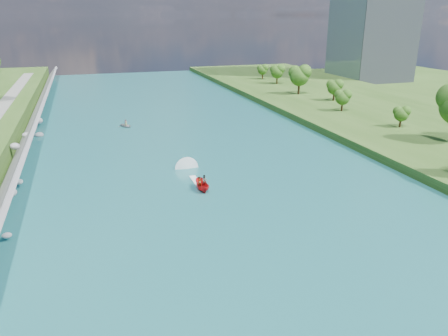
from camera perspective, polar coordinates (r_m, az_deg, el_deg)
name	(u,v)px	position (r m, az deg, el deg)	size (l,w,h in m)	color
ground	(244,223)	(49.14, 2.67, -7.22)	(260.00, 260.00, 0.00)	#2D5119
river_water	(199,167)	(66.76, -3.31, 0.15)	(55.00, 240.00, 0.10)	#17575A
riprap_bank	(12,175)	(64.69, -25.95, -0.84)	(3.87, 236.00, 4.05)	slate
trees_east	(431,113)	(83.15, 25.41, 6.48)	(17.06, 140.61, 11.93)	#235316
motorboat	(198,180)	(59.52, -3.38, -1.64)	(3.60, 18.63, 2.03)	red
raft	(126,125)	(92.85, -12.68, 5.49)	(3.50, 3.92, 1.53)	gray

